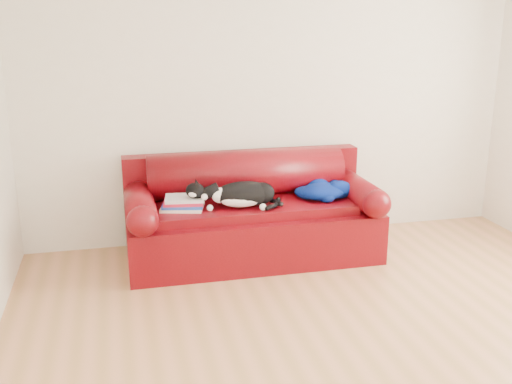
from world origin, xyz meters
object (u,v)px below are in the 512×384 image
book_stack (183,203)px  blanket (323,190)px  cat (243,195)px  sofa_base (252,230)px

book_stack → blanket: blanket is taller
book_stack → cat: size_ratio=0.55×
sofa_base → book_stack: (-0.59, -0.07, 0.31)m
blanket → sofa_base: bearing=176.6°
sofa_base → blanket: blanket is taller
sofa_base → book_stack: 0.67m
blanket → book_stack: bearing=-178.3°
sofa_base → book_stack: size_ratio=5.42×
book_stack → cat: (0.48, -0.06, 0.05)m
book_stack → blanket: size_ratio=0.69×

